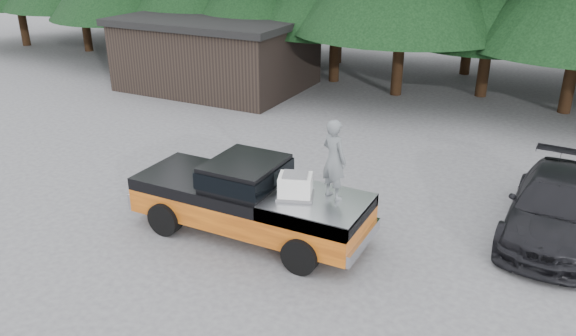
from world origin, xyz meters
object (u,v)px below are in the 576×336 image
at_px(man_on_bed, 334,159).
at_px(air_compressor, 295,187).
at_px(pickup_truck, 250,209).
at_px(utility_building, 217,52).
at_px(parked_car, 556,207).

bearing_deg(man_on_bed, air_compressor, 49.29).
distance_m(air_compressor, man_on_bed, 1.09).
distance_m(pickup_truck, man_on_bed, 2.61).
distance_m(air_compressor, utility_building, 15.29).
bearing_deg(utility_building, parked_car, -28.17).
bearing_deg(utility_building, man_on_bed, -46.49).
bearing_deg(pickup_truck, man_on_bed, 8.13).
distance_m(pickup_truck, utility_building, 14.47).
relative_size(parked_car, utility_building, 0.61).
bearing_deg(pickup_truck, utility_building, 126.81).
xyz_separation_m(pickup_truck, man_on_bed, (2.04, 0.29, 1.59)).
height_order(air_compressor, man_on_bed, man_on_bed).
bearing_deg(air_compressor, man_on_bed, 5.85).
relative_size(air_compressor, parked_car, 0.14).
height_order(pickup_truck, parked_car, parked_car).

